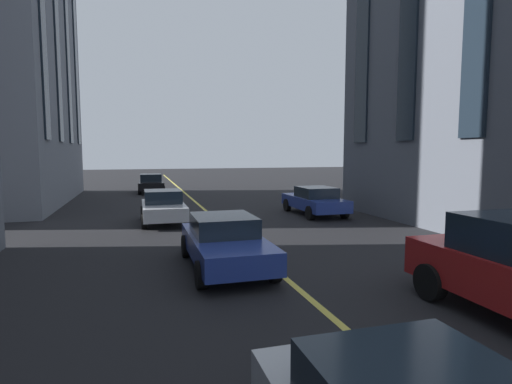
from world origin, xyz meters
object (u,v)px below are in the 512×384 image
at_px(car_blue_near, 225,241).
at_px(car_silver_parked_a, 163,207).
at_px(car_blue_far, 315,200).
at_px(car_black_trailing, 151,183).

bearing_deg(car_blue_near, car_silver_parked_a, 8.50).
height_order(car_silver_parked_a, car_blue_near, car_silver_parked_a).
bearing_deg(car_blue_far, car_blue_near, 141.79).
height_order(car_silver_parked_a, car_black_trailing, same).
bearing_deg(car_black_trailing, car_blue_near, -176.76).
relative_size(car_silver_parked_a, car_blue_far, 0.89).
bearing_deg(car_black_trailing, car_blue_far, -151.59).
distance_m(car_silver_parked_a, car_blue_near, 7.64).
bearing_deg(car_blue_near, car_blue_far, -38.21).
xyz_separation_m(car_silver_parked_a, car_black_trailing, (13.75, 0.08, 0.00)).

